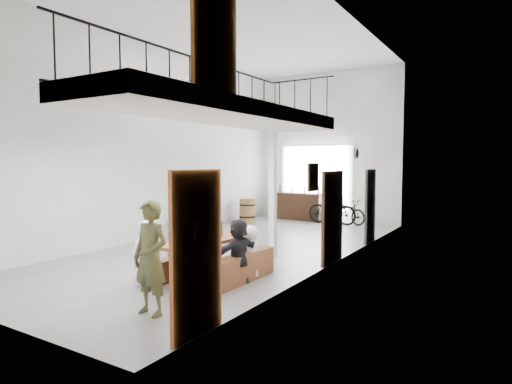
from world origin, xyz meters
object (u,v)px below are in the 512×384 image
Objects in this scene: oak_barrel at (247,211)px; serving_counter at (299,206)px; bicycle_near at (345,211)px; bench_inner at (182,266)px; side_bench at (198,224)px; tasting_table at (204,243)px; host_standing at (151,258)px.

oak_barrel is 0.45× the size of serving_counter.
bench_inner is at bearing -162.91° from bicycle_near.
bicycle_near is at bearing 90.57° from bench_inner.
side_bench is 1.97× the size of oak_barrel.
tasting_table is 8.39m from bicycle_near.
bicycle_near is at bearing 95.20° from host_standing.
host_standing reaches higher than serving_counter.
bench_inner is 1.09× the size of host_standing.
bench_inner is 1.05× the size of side_bench.
host_standing is 0.97× the size of bicycle_near.
bicycle_near is (-0.30, 8.38, -0.26)m from tasting_table.
oak_barrel reaches higher than bench_inner.
bench_inner is at bearing 177.81° from tasting_table.
bicycle_near is at bearing 94.45° from tasting_table.
serving_counter is at bearing 103.61° from bicycle_near.
serving_counter is (1.53, 4.13, 0.27)m from side_bench.
bench_inner is 1.06× the size of bicycle_near.
side_bench is at bearing 125.09° from host_standing.
side_bench is 5.24m from bicycle_near.
bicycle_near reaches higher than side_bench.
oak_barrel is at bearing 115.37° from bench_inner.
serving_counter is (1.25, 1.67, 0.07)m from oak_barrel.
tasting_table is at bearing -49.80° from side_bench.
serving_counter reaches higher than side_bench.
bicycle_near is at bearing 48.89° from side_bench.
tasting_table is at bearing -73.48° from serving_counter.
bench_inner is 8.67m from serving_counter.
serving_counter is at bearing 106.91° from tasting_table.
side_bench is (-3.15, 4.38, 0.03)m from bench_inner.
side_bench is (-3.74, 4.43, -0.47)m from tasting_table.
tasting_table is 1.80m from host_standing.
bicycle_near is (1.92, -0.18, -0.06)m from serving_counter.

